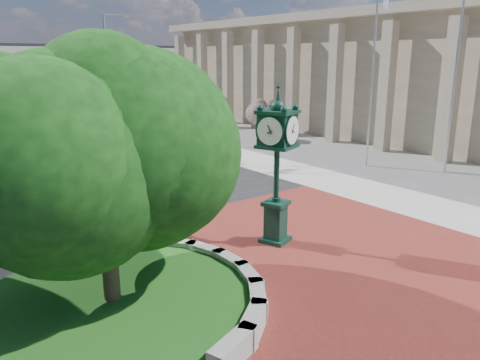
# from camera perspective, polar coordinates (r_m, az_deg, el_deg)

# --- Properties ---
(ground) EXTENTS (200.00, 200.00, 0.00)m
(ground) POSITION_cam_1_polar(r_m,az_deg,el_deg) (13.58, 4.99, -9.44)
(ground) COLOR black
(ground) RESTS_ON ground
(plaza) EXTENTS (12.00, 12.00, 0.04)m
(plaza) POSITION_cam_1_polar(r_m,az_deg,el_deg) (12.92, 8.02, -10.75)
(plaza) COLOR maroon
(plaza) RESTS_ON ground
(sidewalk) EXTENTS (20.00, 50.00, 0.04)m
(sidewalk) POSITION_cam_1_polar(r_m,az_deg,el_deg) (31.49, 14.46, 4.13)
(sidewalk) COLOR #9E9B93
(sidewalk) RESTS_ON ground
(planter_wall) EXTENTS (2.96, 6.77, 0.54)m
(planter_wall) POSITION_cam_1_polar(r_m,az_deg,el_deg) (11.97, -4.83, -11.48)
(planter_wall) COLOR #9E9B93
(planter_wall) RESTS_ON ground
(grass_bed) EXTENTS (6.10, 6.10, 0.40)m
(grass_bed) POSITION_cam_1_polar(r_m,az_deg,el_deg) (11.10, -15.18, -14.63)
(grass_bed) COLOR #224E16
(grass_bed) RESTS_ON ground
(civic_building) EXTENTS (17.35, 44.00, 8.60)m
(civic_building) POSITION_cam_1_polar(r_m,az_deg,el_deg) (38.36, 19.76, 12.05)
(civic_building) COLOR gray
(civic_building) RESTS_ON ground
(tree_planter) EXTENTS (5.20, 5.20, 6.33)m
(tree_planter) POSITION_cam_1_polar(r_m,az_deg,el_deg) (9.90, -16.54, 3.51)
(tree_planter) COLOR #38281C
(tree_planter) RESTS_ON ground
(post_clock) EXTENTS (1.22, 1.22, 4.72)m
(post_clock) POSITION_cam_1_polar(r_m,az_deg,el_deg) (13.87, 4.51, 2.38)
(post_clock) COLOR black
(post_clock) RESTS_ON ground
(flagpole_a) EXTENTS (1.64, 0.19, 10.49)m
(flagpole_a) POSITION_cam_1_polar(r_m,az_deg,el_deg) (24.84, 24.91, 13.00)
(flagpole_a) COLOR silver
(flagpole_a) RESTS_ON ground
(flagpole_b) EXTENTS (1.36, 0.58, 9.07)m
(flagpole_b) POSITION_cam_1_polar(r_m,az_deg,el_deg) (24.85, 15.83, 12.10)
(flagpole_b) COLOR silver
(flagpole_b) RESTS_ON ground
(street_lamp_near) EXTENTS (1.89, 0.41, 8.44)m
(street_lamp_near) POSITION_cam_1_polar(r_m,az_deg,el_deg) (34.59, -15.58, 13.20)
(street_lamp_near) COLOR slate
(street_lamp_near) RESTS_ON ground
(shrub_near) EXTENTS (1.20, 1.20, 2.20)m
(shrub_near) POSITION_cam_1_polar(r_m,az_deg,el_deg) (32.63, 2.69, 7.73)
(shrub_near) COLOR #38281C
(shrub_near) RESTS_ON ground
(shrub_mid) EXTENTS (1.20, 1.20, 2.20)m
(shrub_mid) POSITION_cam_1_polar(r_m,az_deg,el_deg) (35.07, 3.43, 8.21)
(shrub_mid) COLOR #38281C
(shrub_mid) RESTS_ON ground
(shrub_far) EXTENTS (1.20, 1.20, 2.20)m
(shrub_far) POSITION_cam_1_polar(r_m,az_deg,el_deg) (38.88, -2.84, 8.85)
(shrub_far) COLOR #38281C
(shrub_far) RESTS_ON ground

